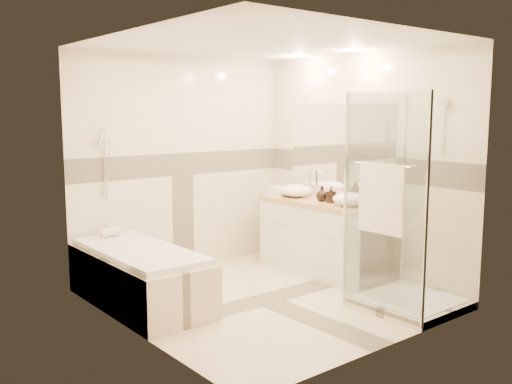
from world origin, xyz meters
TOP-DOWN VIEW (x-y plane):
  - room at (0.06, 0.01)m, footprint 2.82×3.02m
  - bathtub at (-1.02, 0.65)m, footprint 0.75×1.70m
  - vanity at (1.12, 0.30)m, footprint 0.58×1.62m
  - shower_enclosure at (0.83, -0.97)m, footprint 0.96×0.93m
  - vessel_sink_near at (1.10, 0.73)m, footprint 0.39×0.39m
  - vessel_sink_far at (1.10, -0.12)m, footprint 0.37×0.37m
  - faucet_near at (1.32, 0.73)m, footprint 0.12×0.03m
  - faucet_far at (1.32, -0.12)m, footprint 0.12×0.03m
  - amenity_bottle_a at (1.10, 0.16)m, footprint 0.10×0.10m
  - amenity_bottle_b at (1.10, 0.30)m, footprint 0.17×0.17m
  - folded_towels at (1.10, 1.02)m, footprint 0.17×0.28m
  - rolled_towel at (-1.02, 1.30)m, footprint 0.20×0.09m

SIDE VIEW (x-z plane):
  - bathtub at x=-1.02m, z-range 0.03..0.59m
  - vanity at x=1.12m, z-range 0.00..0.85m
  - shower_enclosure at x=0.83m, z-range -0.51..1.53m
  - rolled_towel at x=-1.02m, z-range 0.56..0.65m
  - folded_towels at x=1.10m, z-range 0.85..0.94m
  - vessel_sink_far at x=1.10m, z-range 0.85..1.00m
  - vessel_sink_near at x=1.10m, z-range 0.85..1.00m
  - amenity_bottle_b at x=1.10m, z-range 0.85..1.02m
  - amenity_bottle_a at x=1.10m, z-range 0.85..1.04m
  - faucet_near at x=1.32m, z-range 0.87..1.17m
  - faucet_far at x=1.32m, z-range 0.87..1.18m
  - room at x=0.06m, z-range 0.00..2.52m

